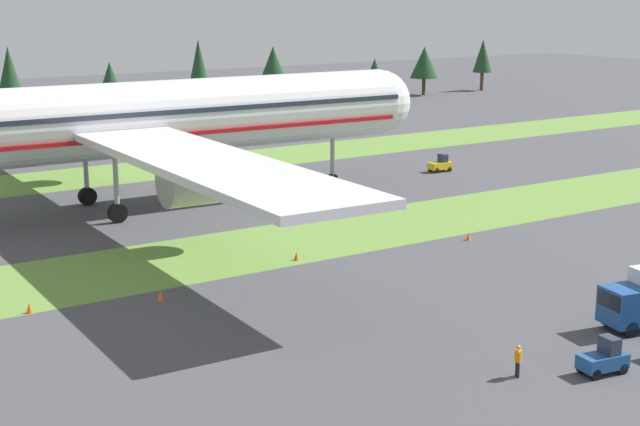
# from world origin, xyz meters

# --- Properties ---
(grass_strip_near) EXTENTS (320.00, 11.80, 0.01)m
(grass_strip_near) POSITION_xyz_m (0.00, 39.77, 0.00)
(grass_strip_near) COLOR olive
(grass_strip_near) RESTS_ON ground
(grass_strip_far) EXTENTS (320.00, 11.80, 0.01)m
(grass_strip_far) POSITION_xyz_m (0.00, 75.36, 0.00)
(grass_strip_far) COLOR olive
(grass_strip_far) RESTS_ON ground
(airliner) EXTENTS (63.10, 77.63, 23.32)m
(airliner) POSITION_xyz_m (-6.79, 57.62, 8.36)
(airliner) COLOR silver
(airliner) RESTS_ON ground
(baggage_tug) EXTENTS (2.76, 1.66, 1.97)m
(baggage_tug) POSITION_xyz_m (-0.54, 7.89, 0.81)
(baggage_tug) COLOR #1E4C8E
(baggage_tug) RESTS_ON ground
(pushback_tractor) EXTENTS (2.64, 1.38, 1.97)m
(pushback_tractor) POSITION_xyz_m (29.90, 56.51, 0.81)
(pushback_tractor) COLOR yellow
(pushback_tractor) RESTS_ON ground
(ground_crew_marshaller) EXTENTS (0.36, 0.49, 1.74)m
(ground_crew_marshaller) POSITION_xyz_m (-4.66, 10.03, 0.95)
(ground_crew_marshaller) COLOR black
(ground_crew_marshaller) RESTS_ON ground
(taxiway_marker_0) EXTENTS (0.44, 0.44, 0.65)m
(taxiway_marker_0) POSITION_xyz_m (-2.59, 35.02, 0.32)
(taxiway_marker_0) COLOR orange
(taxiway_marker_0) RESTS_ON ground
(taxiway_marker_1) EXTENTS (0.44, 0.44, 0.67)m
(taxiway_marker_1) POSITION_xyz_m (-22.87, 34.11, 0.34)
(taxiway_marker_1) COLOR orange
(taxiway_marker_1) RESTS_ON ground
(taxiway_marker_2) EXTENTS (0.44, 0.44, 0.66)m
(taxiway_marker_2) POSITION_xyz_m (-15.00, 31.88, 0.33)
(taxiway_marker_2) COLOR orange
(taxiway_marker_2) RESTS_ON ground
(taxiway_marker_3) EXTENTS (0.44, 0.44, 0.60)m
(taxiway_marker_3) POSITION_xyz_m (12.18, 32.36, 0.30)
(taxiway_marker_3) COLOR orange
(taxiway_marker_3) RESTS_ON ground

